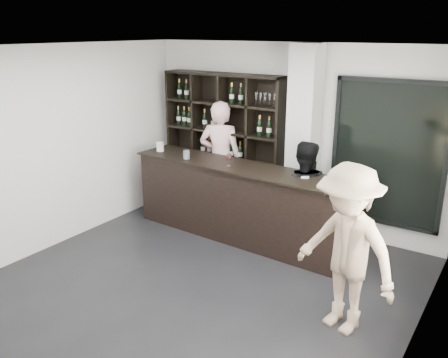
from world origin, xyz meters
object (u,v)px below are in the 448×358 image
Objects in this scene: tasting_counter at (238,202)px; taster_black at (302,196)px; taster_pink at (220,159)px; customer at (346,250)px; wine_shelf at (223,145)px.

tasting_counter is 1.00m from taster_black.
taster_black is at bearing 147.23° from taster_pink.
customer is (2.90, -2.00, -0.07)m from taster_pink.
wine_shelf is at bearing -38.26° from taster_black.
customer is at bearing 127.09° from taster_pink.
customer reaches higher than taster_black.
wine_shelf is 0.68× the size of tasting_counter.
taster_pink is at bearing 162.97° from customer.
taster_pink is 1.77m from taster_black.
taster_pink is 1.07× the size of customer.
taster_pink reaches higher than taster_black.
wine_shelf reaches higher than taster_pink.
taster_pink is at bearing -73.14° from wine_shelf.
taster_pink is 3.52m from customer.
wine_shelf is 1.30m from tasting_counter.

